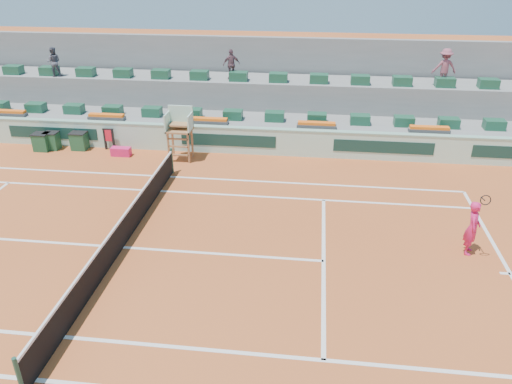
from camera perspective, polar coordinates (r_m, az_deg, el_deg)
ground at (r=16.67m, az=-14.94°, el=-6.15°), size 90.00×90.00×0.00m
seating_tier_lower at (r=25.67m, az=-6.73°, el=7.79°), size 36.00×4.00×1.20m
seating_tier_upper at (r=26.95m, az=-6.03°, el=10.29°), size 36.00×2.40×2.60m
stadium_back_wall at (r=28.23m, az=-5.41°, el=12.95°), size 36.00×0.40×4.40m
player_bag at (r=23.80m, az=-15.17°, el=4.48°), size 0.89×0.39×0.39m
spectator_left at (r=28.38m, az=-22.11°, el=13.63°), size 0.86×0.75×1.48m
spectator_mid at (r=25.80m, az=-2.82°, el=14.36°), size 0.95×0.70×1.49m
spectator_right at (r=26.15m, az=20.75°, el=13.20°), size 1.18×0.73×1.75m
court_lines at (r=16.67m, az=-14.94°, el=-6.13°), size 23.89×11.09×0.01m
tennis_net at (r=16.40m, az=-15.15°, el=-4.59°), size 0.10×11.97×1.10m
advertising_hoarding at (r=23.64m, az=-7.88°, el=6.16°), size 36.00×0.34×1.26m
umpire_chair at (r=22.44m, az=-8.70°, el=7.45°), size 1.10×0.90×2.40m
seat_row_lower at (r=24.59m, az=-7.31°, el=8.93°), size 32.90×0.60×0.44m
seat_row_upper at (r=26.00m, az=-6.48°, el=13.14°), size 32.90×0.60×0.44m
flower_planters at (r=24.29m, az=-11.21°, el=8.20°), size 26.80×0.36×0.28m
drink_cooler_a at (r=25.08m, az=-19.55°, el=5.54°), size 0.74×0.64×0.84m
drink_cooler_b at (r=25.56m, az=-22.29°, el=5.45°), size 0.66×0.57×0.84m
drink_cooler_c at (r=25.59m, az=-23.27°, el=5.30°), size 0.74×0.64×0.84m
towel_rack at (r=24.56m, az=-16.48°, el=6.01°), size 0.53×0.09×1.03m
tennis_player at (r=16.80m, az=23.52°, el=-3.75°), size 0.59×0.93×2.28m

